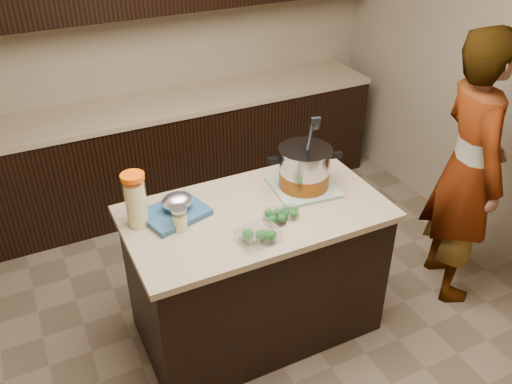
% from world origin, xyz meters
% --- Properties ---
extents(ground_plane, '(4.00, 4.00, 0.00)m').
position_xyz_m(ground_plane, '(0.00, 0.00, 0.00)').
color(ground_plane, brown).
rests_on(ground_plane, ground).
extents(room_shell, '(4.04, 4.04, 2.72)m').
position_xyz_m(room_shell, '(0.00, 0.00, 1.71)').
color(room_shell, tan).
rests_on(room_shell, ground).
extents(back_cabinets, '(3.60, 0.63, 2.33)m').
position_xyz_m(back_cabinets, '(0.00, 1.74, 0.94)').
color(back_cabinets, black).
rests_on(back_cabinets, ground).
extents(island, '(1.46, 0.81, 0.90)m').
position_xyz_m(island, '(0.00, 0.00, 0.45)').
color(island, black).
rests_on(island, ground).
extents(dish_towel, '(0.39, 0.39, 0.02)m').
position_xyz_m(dish_towel, '(0.35, 0.09, 0.91)').
color(dish_towel, '#517750').
rests_on(dish_towel, island).
extents(stock_pot, '(0.43, 0.38, 0.44)m').
position_xyz_m(stock_pot, '(0.35, 0.09, 1.02)').
color(stock_pot, '#B7B7BC').
rests_on(stock_pot, dish_towel).
extents(lemonade_pitcher, '(0.15, 0.15, 0.30)m').
position_xyz_m(lemonade_pitcher, '(-0.62, 0.16, 1.04)').
color(lemonade_pitcher, '#FAE999').
rests_on(lemonade_pitcher, island).
extents(mason_jar, '(0.09, 0.09, 0.14)m').
position_xyz_m(mason_jar, '(-0.44, 0.02, 0.96)').
color(mason_jar, '#FAE999').
rests_on(mason_jar, island).
extents(broccoli_tub_left, '(0.12, 0.12, 0.05)m').
position_xyz_m(broccoli_tub_left, '(0.14, -0.13, 0.92)').
color(broccoli_tub_left, silver).
rests_on(broccoli_tub_left, island).
extents(broccoli_tub_right, '(0.16, 0.16, 0.06)m').
position_xyz_m(broccoli_tub_right, '(0.04, -0.14, 0.93)').
color(broccoli_tub_right, silver).
rests_on(broccoli_tub_right, island).
extents(broccoli_tub_rect, '(0.22, 0.17, 0.07)m').
position_xyz_m(broccoli_tub_rect, '(-0.11, -0.26, 0.93)').
color(broccoli_tub_rect, silver).
rests_on(broccoli_tub_rect, island).
extents(blue_tray, '(0.40, 0.35, 0.13)m').
position_xyz_m(blue_tray, '(-0.42, 0.15, 0.94)').
color(blue_tray, navy).
rests_on(blue_tray, island).
extents(person, '(0.64, 0.77, 1.81)m').
position_xyz_m(person, '(1.38, -0.19, 0.90)').
color(person, gray).
rests_on(person, ground).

